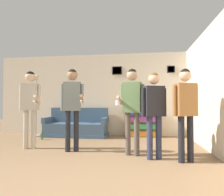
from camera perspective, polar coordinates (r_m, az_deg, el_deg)
ground_plane at (r=2.69m, az=-19.42°, el=-24.13°), size 20.00×20.00×0.00m
wall_back at (r=6.70m, az=-1.59°, el=1.07°), size 7.58×0.08×2.70m
wall_right at (r=4.64m, az=26.76°, el=2.43°), size 0.06×6.76×2.70m
couch at (r=6.55m, az=-10.09°, el=-8.11°), size 1.99×0.80×0.90m
bookshelf at (r=6.41m, az=8.87°, el=-6.93°), size 1.13×0.30×0.89m
floor_lamp at (r=6.82m, az=-20.78°, el=-0.41°), size 0.28×0.28×1.96m
person_player_foreground_left at (r=5.01m, az=-22.38°, el=-0.58°), size 0.54×0.46×1.79m
person_player_foreground_center at (r=4.44m, az=-11.31°, el=-0.52°), size 0.55×0.45×1.80m
person_watcher_holding_cup at (r=4.05m, az=5.76°, el=-0.98°), size 0.55×0.41×1.74m
person_spectator_near_bookshelf at (r=3.83m, az=11.91°, el=-2.23°), size 0.47×0.32×1.63m
person_spectator_far_right at (r=3.79m, az=20.25°, el=-1.76°), size 0.47×0.32×1.66m
bottle_on_floor at (r=6.19m, az=-19.37°, el=-10.18°), size 0.06×0.06×0.27m
drinking_cup at (r=6.38m, az=9.35°, el=-2.41°), size 0.09×0.09×0.12m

